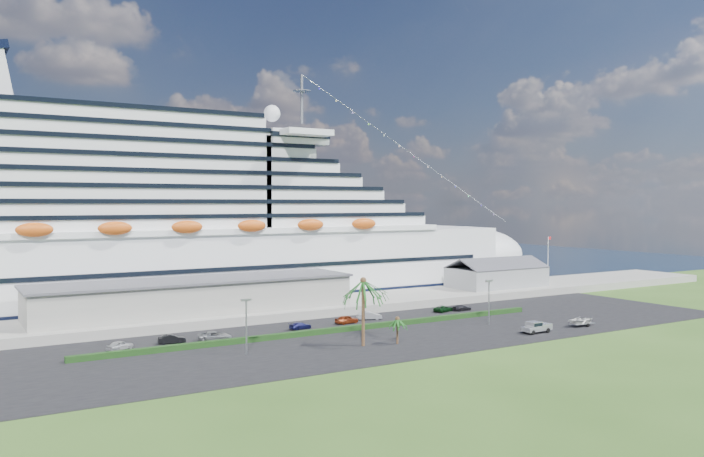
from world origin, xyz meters
TOP-DOWN VIEW (x-y plane):
  - ground at (0.00, 0.00)m, footprint 420.00×420.00m
  - asphalt_lot at (0.00, 11.00)m, footprint 140.00×38.00m
  - wharf at (0.00, 40.00)m, footprint 240.00×20.00m
  - water at (0.00, 130.00)m, footprint 420.00×160.00m
  - cruise_ship at (-21.53, 64.00)m, footprint 191.00×38.00m
  - terminal_building at (-25.00, 40.00)m, footprint 61.00×15.00m
  - port_shed at (52.00, 40.00)m, footprint 24.00×12.31m
  - flagpole at (70.04, 40.00)m, footprint 1.08×0.16m
  - hedge at (-8.00, 16.00)m, footprint 88.00×1.10m
  - lamp_post_left at (-28.00, 8.00)m, footprint 1.60×0.35m
  - lamp_post_right at (20.00, 8.00)m, footprint 1.60×0.35m
  - palm_tall at (-10.00, 4.00)m, footprint 8.82×8.82m
  - palm_short at (-4.50, 2.50)m, footprint 3.53×3.53m
  - parked_car_0 at (-43.37, 20.79)m, footprint 4.53×3.25m
  - parked_car_1 at (-35.19, 21.61)m, footprint 4.52×2.12m
  - parked_car_2 at (-28.52, 20.07)m, footprint 5.89×3.75m
  - parked_car_3 at (-11.91, 22.03)m, footprint 4.51×2.38m
  - parked_car_4 at (-1.99, 22.53)m, footprint 4.80×2.34m
  - parked_car_5 at (3.96, 23.95)m, footprint 5.00×3.07m
  - parked_car_6 at (22.24, 24.04)m, footprint 5.09×3.29m
  - parked_car_7 at (26.53, 23.29)m, footprint 4.30×1.98m
  - pickup_truck at (21.40, -2.42)m, footprint 5.78×2.33m
  - boat_trailer at (33.25, -2.30)m, footprint 5.99×4.04m

SIDE VIEW (x-z plane):
  - ground at x=0.00m, z-range 0.00..0.00m
  - water at x=0.00m, z-range 0.00..0.02m
  - asphalt_lot at x=0.00m, z-range 0.00..0.12m
  - hedge at x=-8.00m, z-range 0.12..1.02m
  - parked_car_7 at x=26.53m, z-range 0.12..1.34m
  - parked_car_3 at x=-11.91m, z-range 0.12..1.37m
  - parked_car_6 at x=22.24m, z-range 0.12..1.42m
  - parked_car_0 at x=-43.37m, z-range 0.12..1.55m
  - parked_car_1 at x=-35.19m, z-range 0.12..1.55m
  - parked_car_2 at x=-28.52m, z-range 0.12..1.63m
  - parked_car_5 at x=3.96m, z-range 0.12..1.68m
  - wharf at x=0.00m, z-range 0.00..1.80m
  - parked_car_4 at x=-1.99m, z-range 0.12..1.70m
  - pickup_truck at x=21.40m, z-range 0.22..2.23m
  - boat_trailer at x=33.25m, z-range 0.40..2.10m
  - palm_short at x=-4.50m, z-range 1.38..5.95m
  - port_shed at x=52.00m, z-range 0.71..8.08m
  - terminal_building at x=-25.00m, z-range 1.86..8.16m
  - lamp_post_left at x=-28.00m, z-range 1.21..9.48m
  - lamp_post_right at x=20.00m, z-range 1.21..9.48m
  - flagpole at x=70.04m, z-range 2.27..14.27m
  - palm_tall at x=-10.00m, z-range 3.64..14.77m
  - cruise_ship at x=-21.53m, z-range -10.31..43.69m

